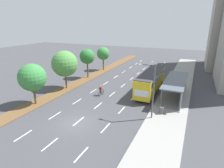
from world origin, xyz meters
TOP-DOWN VIEW (x-y plane):
  - ground_plane at (0.00, 0.00)m, footprint 140.00×140.00m
  - median_strip at (-8.30, 20.00)m, footprint 2.60×52.00m
  - sidewalk_right at (9.25, 20.00)m, footprint 4.50×52.00m
  - lane_divider_left at (-3.50, 17.18)m, footprint 0.14×45.36m
  - lane_divider_center at (0.00, 17.18)m, footprint 0.14×45.36m
  - lane_divider_right at (3.50, 17.18)m, footprint 0.14×45.36m
  - bus_shelter at (9.53, 12.20)m, footprint 2.90×10.34m
  - bus at (5.25, 13.65)m, footprint 2.54×11.29m
  - cyclist at (-1.44, 8.77)m, footprint 0.46×1.82m
  - median_tree_nearest at (-8.20, 1.96)m, footprint 3.73×3.73m
  - median_tree_second at (-8.41, 9.20)m, footprint 4.36×4.36m
  - median_tree_third at (-8.46, 16.44)m, footprint 3.04×3.04m
  - median_tree_fourth at (-8.53, 23.69)m, footprint 2.99×2.99m
  - streetlight at (7.42, 4.52)m, footprint 1.91×0.24m
  - trash_bin at (8.45, 6.06)m, footprint 0.52×0.52m

SIDE VIEW (x-z plane):
  - ground_plane at x=0.00m, z-range 0.00..0.00m
  - lane_divider_left at x=-3.50m, z-range 0.00..0.01m
  - lane_divider_center at x=0.00m, z-range 0.00..0.01m
  - lane_divider_right at x=3.50m, z-range 0.00..0.01m
  - median_strip at x=-8.30m, z-range 0.00..0.12m
  - sidewalk_right at x=9.25m, z-range 0.00..0.15m
  - trash_bin at x=8.45m, z-range 0.15..1.00m
  - cyclist at x=-1.44m, z-range -0.06..1.65m
  - bus_shelter at x=9.53m, z-range 0.44..3.30m
  - bus at x=5.25m, z-range 0.38..3.75m
  - streetlight at x=7.42m, z-range 0.64..7.14m
  - median_tree_nearest at x=-8.20m, z-range 1.08..6.76m
  - median_tree_fourth at x=-8.53m, z-range 1.30..6.69m
  - median_tree_second at x=-8.41m, z-range 1.16..7.61m
  - median_tree_third at x=-8.46m, z-range 1.51..7.38m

